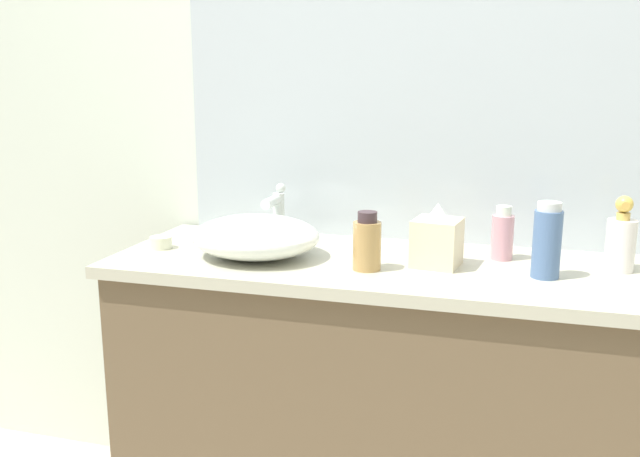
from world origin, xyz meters
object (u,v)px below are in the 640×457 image
Objects in this scene: lotion_bottle at (367,243)px; perfume_bottle at (547,241)px; soap_dispenser at (621,240)px; tissue_box at (437,239)px; candle_jar at (161,242)px; spray_can at (502,235)px; sink_basin at (256,237)px.

lotion_bottle is 0.42m from perfume_bottle.
soap_dispenser is at bearing 15.11° from lotion_bottle.
lotion_bottle is 0.80× the size of perfume_bottle.
tissue_box reaches higher than candle_jar.
perfume_bottle is 0.26m from tissue_box.
lotion_bottle is at bearing -148.45° from spray_can.
sink_basin is at bearing -179.11° from perfume_bottle.
tissue_box is at bearing 172.86° from perfume_bottle.
candle_jar is at bearing 175.32° from lotion_bottle.
tissue_box is at bearing 2.67° from candle_jar.
spray_can is 0.19m from tissue_box.
lotion_bottle is at bearing -173.07° from perfume_bottle.
tissue_box is (0.16, 0.08, 0.00)m from lotion_bottle.
tissue_box is (-0.16, -0.11, 0.00)m from spray_can.
spray_can is at bearing 125.98° from perfume_bottle.
sink_basin is 0.31m from lotion_bottle.
lotion_bottle is at bearing -7.37° from sink_basin.
sink_basin is 0.91m from soap_dispenser.
soap_dispenser is at bearing 10.05° from tissue_box.
lotion_bottle is 0.18m from tissue_box.
sink_basin is at bearing -1.76° from candle_jar.
sink_basin is at bearing -172.37° from soap_dispenser.
spray_can is (0.32, 0.19, -0.00)m from lotion_bottle.
tissue_box is at bearing -144.65° from spray_can.
soap_dispenser is 1.19m from candle_jar.
soap_dispenser is 0.44m from tissue_box.
sink_basin is 2.13× the size of tissue_box.
spray_can is (-0.10, 0.14, -0.02)m from perfume_bottle.
soap_dispenser is at bearing 32.04° from perfume_bottle.
soap_dispenser reaches higher than sink_basin.
soap_dispenser is 0.21m from perfume_bottle.
perfume_bottle is at bearing -7.14° from tissue_box.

